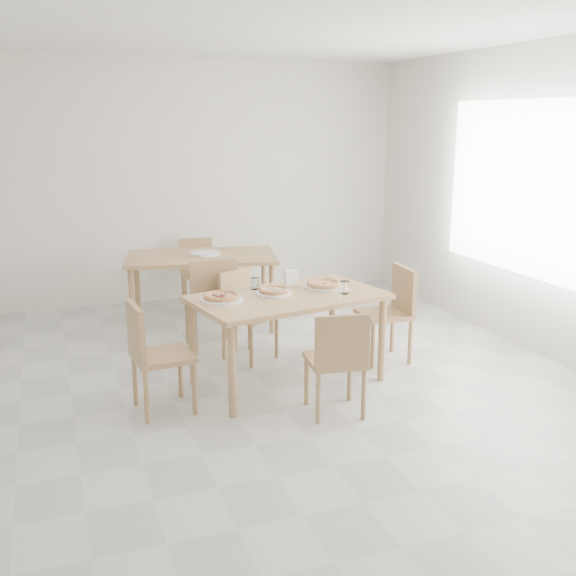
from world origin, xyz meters
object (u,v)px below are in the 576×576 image
object	(u,v)px
plate_mushroom	(274,293)
second_table	(201,263)
napkin_holder	(291,279)
plate_margherita	(324,287)
chair_back_n	(197,267)
main_table	(288,305)
pizza_mushroom	(274,290)
plate_empty	(206,253)
plate_pepperoni	(221,299)
chair_back_s	(212,297)
pizza_margherita	(324,284)
chair_west	(152,350)
pizza_pepperoni	(221,296)
chair_east	(392,307)
tumbler_b	(255,284)
tumbler_a	(345,287)
chair_south	(338,356)
chair_north	(244,308)

from	to	relation	value
plate_mushroom	second_table	bearing A→B (deg)	96.56
napkin_holder	plate_margherita	bearing A→B (deg)	-29.13
plate_margherita	chair_back_n	distance (m)	2.56
main_table	pizza_mushroom	xyz separation A→B (m)	(-0.10, 0.06, 0.11)
plate_empty	plate_mushroom	bearing A→B (deg)	-85.34
napkin_holder	plate_empty	bearing A→B (deg)	100.95
pizza_mushroom	second_table	distance (m)	1.77
main_table	plate_mushroom	xyz separation A→B (m)	(-0.10, 0.06, 0.09)
plate_pepperoni	chair_back_s	world-z (taller)	chair_back_s
chair_back_s	plate_pepperoni	bearing A→B (deg)	81.72
plate_mushroom	chair_back_s	bearing A→B (deg)	107.20
pizza_margherita	napkin_holder	size ratio (longest dim) A/B	2.45
chair_west	second_table	world-z (taller)	chair_west
pizza_pepperoni	pizza_margherita	bearing A→B (deg)	6.48
plate_margherita	napkin_holder	size ratio (longest dim) A/B	2.37
plate_pepperoni	napkin_holder	bearing A→B (deg)	18.97
chair_west	chair_east	bearing A→B (deg)	-84.83
tumbler_b	chair_back_n	size ratio (longest dim) A/B	0.12
chair_east	chair_back_s	bearing A→B (deg)	-115.69
napkin_holder	chair_back_n	size ratio (longest dim) A/B	0.18
chair_west	plate_margherita	size ratio (longest dim) A/B	2.50
pizza_pepperoni	plate_empty	world-z (taller)	pizza_pepperoni
tumbler_b	napkin_holder	xyz separation A→B (m)	(0.31, -0.02, 0.02)
tumbler_b	pizza_margherita	bearing A→B (deg)	-15.10
chair_west	tumbler_a	xyz separation A→B (m)	(1.58, 0.09, 0.31)
main_table	pizza_mushroom	world-z (taller)	pizza_mushroom
plate_pepperoni	second_table	size ratio (longest dim) A/B	0.21
chair_west	pizza_margherita	xyz separation A→B (m)	(1.50, 0.33, 0.29)
second_table	plate_empty	distance (m)	0.11
napkin_holder	plate_empty	distance (m)	1.65
pizza_pepperoni	tumbler_a	world-z (taller)	tumbler_a
pizza_pepperoni	chair_back_s	xyz separation A→B (m)	(0.16, 0.98, -0.27)
tumbler_b	second_table	bearing A→B (deg)	93.93
pizza_pepperoni	tumbler_b	size ratio (longest dim) A/B	3.96
chair_west	plate_mushroom	bearing A→B (deg)	-81.21
chair_west	pizza_margherita	world-z (taller)	chair_west
plate_margherita	plate_pepperoni	distance (m)	0.91
chair_south	plate_mushroom	world-z (taller)	chair_south
plate_pepperoni	chair_back_s	xyz separation A→B (m)	(0.16, 0.98, -0.24)
pizza_pepperoni	tumbler_b	xyz separation A→B (m)	(0.35, 0.25, 0.01)
main_table	tumbler_b	world-z (taller)	tumbler_b
main_table	chair_north	size ratio (longest dim) A/B	2.07
plate_pepperoni	pizza_pepperoni	bearing A→B (deg)	-90.00
plate_mushroom	tumbler_b	distance (m)	0.24
plate_mushroom	tumbler_b	bearing A→B (deg)	114.37
plate_pepperoni	plate_empty	bearing A→B (deg)	80.70
chair_east	pizza_mushroom	bearing A→B (deg)	-79.79
pizza_margherita	plate_empty	size ratio (longest dim) A/B	1.10
chair_north	plate_pepperoni	bearing A→B (deg)	-148.43
chair_east	plate_mushroom	xyz separation A→B (m)	(-1.17, -0.15, 0.27)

